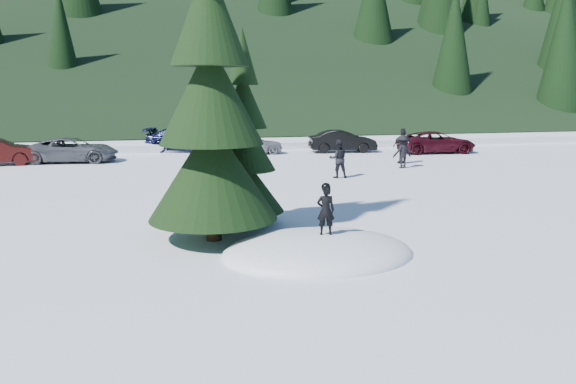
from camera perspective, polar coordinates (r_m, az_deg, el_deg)
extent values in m
plane|color=white|center=(13.01, 3.06, -6.33)|extent=(200.00, 200.00, 0.00)
ellipsoid|color=white|center=(13.01, 3.06, -6.33)|extent=(4.48, 3.52, 0.96)
cylinder|color=black|center=(14.14, -7.58, -2.11)|extent=(0.38, 0.38, 1.40)
cone|color=black|center=(13.95, -7.68, 2.27)|extent=(3.20, 3.20, 2.46)
cone|color=black|center=(13.81, -7.87, 9.93)|extent=(2.54, 2.54, 2.46)
cone|color=black|center=(13.92, -8.07, 17.61)|extent=(1.88, 1.88, 2.46)
cylinder|color=black|center=(15.67, -4.44, -1.57)|extent=(0.26, 0.26, 1.00)
cone|color=black|center=(15.54, -4.47, 0.81)|extent=(2.20, 2.20, 1.52)
cone|color=black|center=(15.39, -4.53, 5.04)|extent=(1.75, 1.75, 1.52)
cone|color=black|center=(15.33, -4.59, 9.32)|extent=(1.29, 1.29, 1.52)
cone|color=black|center=(15.35, -4.66, 13.62)|extent=(0.84, 0.84, 1.52)
imported|color=black|center=(12.73, 3.84, -1.88)|extent=(0.45, 0.34, 1.12)
imported|color=black|center=(23.99, 5.13, 3.39)|extent=(0.86, 0.71, 1.64)
imported|color=black|center=(29.06, 11.60, 4.60)|extent=(1.06, 0.47, 1.79)
imported|color=black|center=(27.43, 11.56, 4.04)|extent=(1.12, 0.79, 1.58)
imported|color=#4F5157|center=(31.13, -21.08, 4.01)|extent=(4.76, 2.56, 1.27)
imported|color=black|center=(34.58, -10.18, 5.27)|extent=(5.38, 3.46, 1.45)
imported|color=gray|center=(32.72, -3.85, 4.95)|extent=(3.75, 1.62, 1.26)
imported|color=black|center=(33.84, 5.56, 5.16)|extent=(4.13, 1.87, 1.31)
imported|color=#360913|center=(34.47, 14.83, 4.91)|extent=(4.68, 2.39, 1.27)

